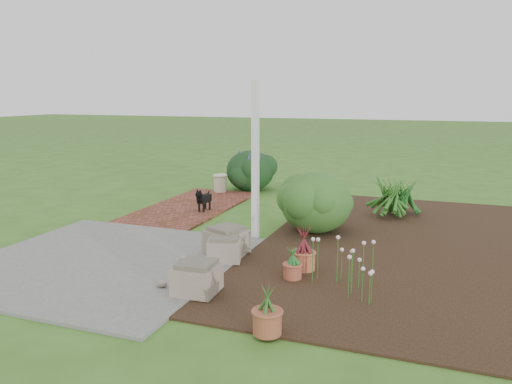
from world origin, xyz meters
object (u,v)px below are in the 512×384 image
(cream_ceramic_urn, at_px, (220,183))
(evergreen_shrub, at_px, (316,201))
(black_dog, at_px, (203,198))
(stone_trough_near, at_px, (197,279))

(cream_ceramic_urn, distance_m, evergreen_shrub, 3.84)
(black_dog, bearing_deg, cream_ceramic_urn, 109.50)
(evergreen_shrub, bearing_deg, stone_trough_near, -101.60)
(black_dog, height_order, evergreen_shrub, evergreen_shrub)
(cream_ceramic_urn, xyz_separation_m, evergreen_shrub, (2.89, -2.51, 0.30))
(black_dog, bearing_deg, stone_trough_near, -60.06)
(cream_ceramic_urn, bearing_deg, black_dog, -75.24)
(stone_trough_near, bearing_deg, black_dog, 115.21)
(stone_trough_near, height_order, evergreen_shrub, evergreen_shrub)
(stone_trough_near, xyz_separation_m, evergreen_shrub, (0.64, 3.12, 0.34))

